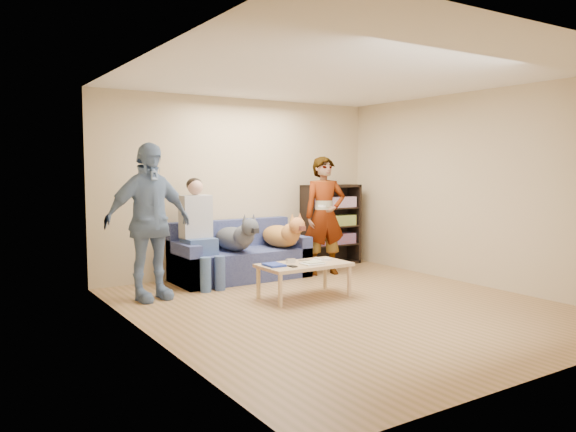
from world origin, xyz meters
TOP-DOWN VIEW (x-y plane):
  - ground at (0.00, 0.00)m, footprint 5.00×5.00m
  - ceiling at (0.00, 0.00)m, footprint 5.00×5.00m
  - wall_back at (0.00, 2.50)m, footprint 4.50×0.00m
  - wall_front at (0.00, -2.50)m, footprint 4.50×0.00m
  - wall_left at (-2.25, 0.00)m, footprint 0.00×5.00m
  - wall_right at (2.25, 0.00)m, footprint 0.00×5.00m
  - blanket at (0.53, 1.97)m, footprint 0.46×0.39m
  - person_standing_right at (0.97, 1.71)m, footprint 0.72×0.57m
  - person_standing_left at (-1.76, 1.54)m, footprint 1.16×0.63m
  - held_controller at (0.77, 1.51)m, footprint 0.05×0.12m
  - notebook_blue at (-0.53, 0.68)m, footprint 0.20×0.26m
  - papers at (-0.08, 0.53)m, footprint 0.26×0.20m
  - magazine at (-0.05, 0.55)m, footprint 0.22×0.17m
  - camera_silver at (-0.25, 0.75)m, footprint 0.11×0.06m
  - controller_a at (0.15, 0.73)m, footprint 0.04×0.13m
  - controller_b at (0.23, 0.65)m, footprint 0.09×0.06m
  - headphone_cup_a at (0.07, 0.61)m, footprint 0.07×0.07m
  - headphone_cup_b at (0.07, 0.69)m, footprint 0.07×0.07m
  - pen_orange at (-0.15, 0.47)m, footprint 0.13×0.06m
  - pen_black at (-0.01, 0.81)m, footprint 0.13×0.08m
  - wallet at (-0.38, 0.51)m, footprint 0.07×0.12m
  - sofa at (-0.25, 2.10)m, footprint 1.90×0.85m
  - person_seated at (-0.92, 1.97)m, footprint 0.40×0.73m
  - dog_gray at (-0.38, 1.92)m, footprint 0.38×1.23m
  - dog_tan at (0.35, 1.87)m, footprint 0.37×1.14m
  - coffee_table at (-0.13, 0.63)m, footprint 1.10×0.60m
  - bookshelf at (1.55, 2.33)m, footprint 1.00×0.34m

SIDE VIEW (x-z plane):
  - ground at x=0.00m, z-range 0.00..0.00m
  - sofa at x=-0.25m, z-range -0.13..0.69m
  - coffee_table at x=-0.13m, z-range 0.16..0.58m
  - pen_orange at x=-0.15m, z-range 0.42..0.43m
  - pen_black at x=-0.01m, z-range 0.42..0.43m
  - papers at x=-0.08m, z-range 0.42..0.43m
  - wallet at x=-0.38m, z-range 0.42..0.43m
  - headphone_cup_a at x=0.07m, z-range 0.42..0.44m
  - headphone_cup_b at x=0.07m, z-range 0.42..0.44m
  - notebook_blue at x=-0.53m, z-range 0.42..0.45m
  - controller_a at x=0.15m, z-range 0.42..0.45m
  - controller_b at x=0.23m, z-range 0.42..0.45m
  - magazine at x=-0.05m, z-range 0.43..0.45m
  - camera_silver at x=-0.25m, z-range 0.42..0.47m
  - blanket at x=0.53m, z-range 0.43..0.59m
  - dog_tan at x=0.35m, z-range 0.35..0.88m
  - dog_gray at x=-0.38m, z-range 0.35..0.90m
  - bookshelf at x=1.55m, z-range 0.03..1.33m
  - person_seated at x=-0.92m, z-range 0.04..1.51m
  - person_standing_right at x=0.97m, z-range 0.00..1.74m
  - person_standing_left at x=-1.76m, z-range 0.00..1.88m
  - held_controller at x=0.77m, z-range 1.02..1.05m
  - wall_back at x=0.00m, z-range -0.95..3.55m
  - wall_front at x=0.00m, z-range -0.95..3.55m
  - wall_left at x=-2.25m, z-range -1.20..3.80m
  - wall_right at x=2.25m, z-range -1.20..3.80m
  - ceiling at x=0.00m, z-range 2.60..2.60m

